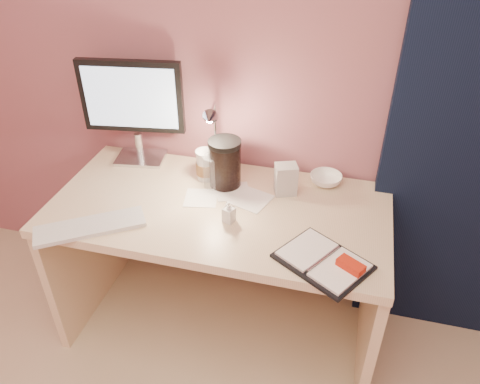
% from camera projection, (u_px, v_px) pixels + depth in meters
% --- Properties ---
extents(desk, '(1.40, 0.70, 0.73)m').
position_uv_depth(desk, '(225.00, 236.00, 2.13)').
color(desk, beige).
rests_on(desk, ground).
extents(monitor, '(0.46, 0.19, 0.49)m').
position_uv_depth(monitor, '(133.00, 103.00, 2.08)').
color(monitor, silver).
rests_on(monitor, desk).
extents(keyboard, '(0.41, 0.34, 0.02)m').
position_uv_depth(keyboard, '(90.00, 227.00, 1.81)').
color(keyboard, silver).
rests_on(keyboard, desk).
extents(planner, '(0.38, 0.35, 0.05)m').
position_uv_depth(planner, '(325.00, 261.00, 1.64)').
color(planner, black).
rests_on(planner, desk).
extents(paper_a, '(0.16, 0.16, 0.00)m').
position_uv_depth(paper_a, '(201.00, 198.00, 1.98)').
color(paper_a, white).
rests_on(paper_a, desk).
extents(paper_b, '(0.19, 0.19, 0.00)m').
position_uv_depth(paper_b, '(251.00, 199.00, 1.97)').
color(paper_b, white).
rests_on(paper_b, desk).
extents(paper_c, '(0.18, 0.18, 0.00)m').
position_uv_depth(paper_c, '(233.00, 191.00, 2.02)').
color(paper_c, white).
rests_on(paper_c, desk).
extents(coffee_cup, '(0.09, 0.09, 0.14)m').
position_uv_depth(coffee_cup, '(206.00, 166.00, 2.07)').
color(coffee_cup, silver).
rests_on(coffee_cup, desk).
extents(clear_cup, '(0.09, 0.09, 0.15)m').
position_uv_depth(clear_cup, '(213.00, 171.00, 2.02)').
color(clear_cup, white).
rests_on(clear_cup, desk).
extents(bowl, '(0.16, 0.16, 0.04)m').
position_uv_depth(bowl, '(326.00, 179.00, 2.06)').
color(bowl, white).
rests_on(bowl, desk).
extents(lotion_bottle, '(0.05, 0.05, 0.09)m').
position_uv_depth(lotion_bottle, '(229.00, 212.00, 1.83)').
color(lotion_bottle, silver).
rests_on(lotion_bottle, desk).
extents(dark_jar, '(0.14, 0.14, 0.19)m').
position_uv_depth(dark_jar, '(225.00, 165.00, 2.02)').
color(dark_jar, black).
rests_on(dark_jar, desk).
extents(product_box, '(0.11, 0.10, 0.14)m').
position_uv_depth(product_box, '(286.00, 179.00, 1.98)').
color(product_box, silver).
rests_on(product_box, desk).
extents(desk_lamp, '(0.10, 0.22, 0.36)m').
position_uv_depth(desk_lamp, '(206.00, 134.00, 1.98)').
color(desk_lamp, silver).
rests_on(desk_lamp, desk).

